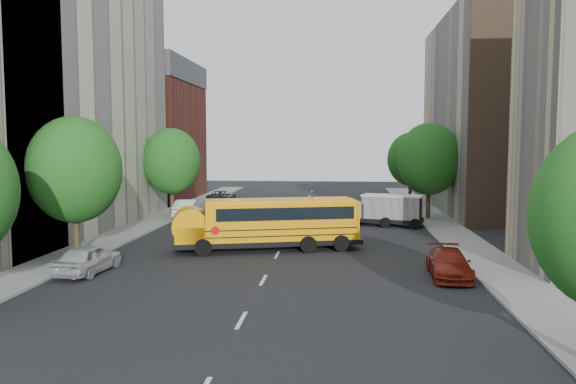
# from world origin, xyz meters

# --- Properties ---
(ground) EXTENTS (120.00, 120.00, 0.00)m
(ground) POSITION_xyz_m (0.00, 0.00, 0.00)
(ground) COLOR black
(ground) RESTS_ON ground
(sidewalk_left) EXTENTS (3.00, 80.00, 0.12)m
(sidewalk_left) POSITION_xyz_m (-11.50, 5.00, 0.06)
(sidewalk_left) COLOR slate
(sidewalk_left) RESTS_ON ground
(sidewalk_right) EXTENTS (3.00, 80.00, 0.12)m
(sidewalk_right) POSITION_xyz_m (11.50, 5.00, 0.06)
(sidewalk_right) COLOR slate
(sidewalk_right) RESTS_ON ground
(lane_markings) EXTENTS (0.15, 64.00, 0.01)m
(lane_markings) POSITION_xyz_m (0.00, 10.00, 0.01)
(lane_markings) COLOR silver
(lane_markings) RESTS_ON ground
(building_left_cream) EXTENTS (10.00, 26.00, 20.00)m
(building_left_cream) POSITION_xyz_m (-18.00, 6.00, 10.00)
(building_left_cream) COLOR beige
(building_left_cream) RESTS_ON ground
(building_left_redbrick) EXTENTS (10.00, 15.00, 13.00)m
(building_left_redbrick) POSITION_xyz_m (-18.00, 28.00, 6.50)
(building_left_redbrick) COLOR maroon
(building_left_redbrick) RESTS_ON ground
(building_right_far) EXTENTS (10.00, 22.00, 18.00)m
(building_right_far) POSITION_xyz_m (18.00, 20.00, 9.00)
(building_right_far) COLOR tan
(building_right_far) RESTS_ON ground
(building_right_sidewall) EXTENTS (10.10, 0.30, 18.00)m
(building_right_sidewall) POSITION_xyz_m (18.00, 9.00, 9.00)
(building_right_sidewall) COLOR brown
(building_right_sidewall) RESTS_ON ground
(street_tree_1) EXTENTS (5.12, 5.12, 7.90)m
(street_tree_1) POSITION_xyz_m (-11.00, -4.00, 4.95)
(street_tree_1) COLOR #38281C
(street_tree_1) RESTS_ON ground
(street_tree_2) EXTENTS (4.99, 4.99, 7.71)m
(street_tree_2) POSITION_xyz_m (-11.00, 14.00, 4.83)
(street_tree_2) COLOR #38281C
(street_tree_2) RESTS_ON ground
(street_tree_4) EXTENTS (5.25, 5.25, 8.10)m
(street_tree_4) POSITION_xyz_m (11.00, 14.00, 5.08)
(street_tree_4) COLOR #38281C
(street_tree_4) RESTS_ON ground
(street_tree_5) EXTENTS (4.86, 4.86, 7.51)m
(street_tree_5) POSITION_xyz_m (11.00, 26.00, 4.70)
(street_tree_5) COLOR #38281C
(street_tree_5) RESTS_ON ground
(school_bus) EXTENTS (11.38, 5.31, 3.14)m
(school_bus) POSITION_xyz_m (-0.80, -0.64, 1.75)
(school_bus) COLOR black
(school_bus) RESTS_ON ground
(safari_truck) EXTENTS (5.99, 3.42, 2.43)m
(safari_truck) POSITION_xyz_m (7.19, 9.95, 1.28)
(safari_truck) COLOR black
(safari_truck) RESTS_ON ground
(parked_car_0) EXTENTS (2.11, 4.44, 1.47)m
(parked_car_0) POSITION_xyz_m (-8.80, -7.38, 0.73)
(parked_car_0) COLOR #ADAFB4
(parked_car_0) RESTS_ON ground
(parked_car_1) EXTENTS (1.78, 4.91, 1.61)m
(parked_car_1) POSITION_xyz_m (-9.34, 13.24, 0.80)
(parked_car_1) COLOR silver
(parked_car_1) RESTS_ON ground
(parked_car_2) EXTENTS (2.41, 5.18, 1.44)m
(parked_car_2) POSITION_xyz_m (-8.80, 24.24, 0.72)
(parked_car_2) COLOR black
(parked_car_2) RESTS_ON ground
(parked_car_3) EXTENTS (2.06, 4.63, 1.32)m
(parked_car_3) POSITION_xyz_m (8.80, -6.61, 0.66)
(parked_car_3) COLOR maroon
(parked_car_3) RESTS_ON ground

